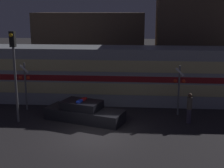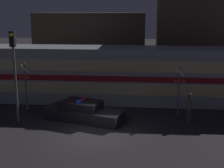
{
  "view_description": "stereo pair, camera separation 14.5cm",
  "coord_description": "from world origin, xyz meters",
  "px_view_note": "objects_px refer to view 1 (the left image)",
  "views": [
    {
      "loc": [
        2.29,
        -15.59,
        6.62
      ],
      "look_at": [
        0.61,
        4.68,
        1.82
      ],
      "focal_mm": 50.0,
      "sensor_mm": 36.0,
      "label": 1
    },
    {
      "loc": [
        2.43,
        -15.57,
        6.62
      ],
      "look_at": [
        0.61,
        4.68,
        1.82
      ],
      "focal_mm": 50.0,
      "sensor_mm": 36.0,
      "label": 2
    }
  ],
  "objects_px": {
    "pedestrian": "(189,108)",
    "traffic_light_corner": "(14,62)",
    "train": "(135,75)",
    "police_car": "(84,112)",
    "crossing_signal_near": "(179,87)"
  },
  "relations": [
    {
      "from": "pedestrian",
      "to": "traffic_light_corner",
      "type": "bearing_deg",
      "value": -176.32
    },
    {
      "from": "train",
      "to": "traffic_light_corner",
      "type": "relative_size",
      "value": 4.21
    },
    {
      "from": "police_car",
      "to": "traffic_light_corner",
      "type": "xyz_separation_m",
      "value": [
        -3.94,
        -0.66,
        3.23
      ]
    },
    {
      "from": "crossing_signal_near",
      "to": "traffic_light_corner",
      "type": "xyz_separation_m",
      "value": [
        -9.84,
        -2.12,
        1.82
      ]
    },
    {
      "from": "train",
      "to": "police_car",
      "type": "bearing_deg",
      "value": -125.11
    },
    {
      "from": "train",
      "to": "police_car",
      "type": "distance_m",
      "value": 5.54
    },
    {
      "from": "train",
      "to": "police_car",
      "type": "relative_size",
      "value": 4.47
    },
    {
      "from": "train",
      "to": "crossing_signal_near",
      "type": "distance_m",
      "value": 4.06
    },
    {
      "from": "pedestrian",
      "to": "traffic_light_corner",
      "type": "distance_m",
      "value": 10.7
    },
    {
      "from": "train",
      "to": "police_car",
      "type": "height_order",
      "value": "train"
    },
    {
      "from": "crossing_signal_near",
      "to": "traffic_light_corner",
      "type": "bearing_deg",
      "value": -167.87
    },
    {
      "from": "pedestrian",
      "to": "traffic_light_corner",
      "type": "height_order",
      "value": "traffic_light_corner"
    },
    {
      "from": "train",
      "to": "crossing_signal_near",
      "type": "bearing_deg",
      "value": -45.7
    },
    {
      "from": "train",
      "to": "pedestrian",
      "type": "xyz_separation_m",
      "value": [
        3.31,
        -4.36,
        -1.06
      ]
    },
    {
      "from": "pedestrian",
      "to": "police_car",
      "type": "bearing_deg",
      "value": -180.0
    }
  ]
}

